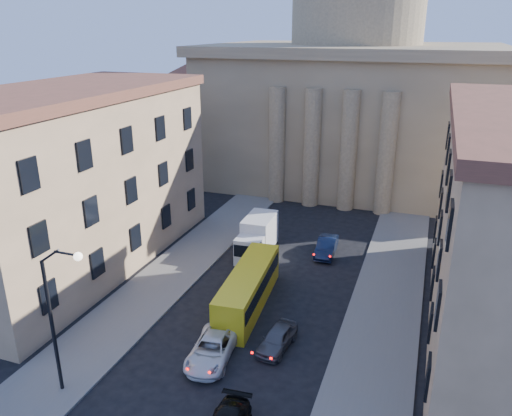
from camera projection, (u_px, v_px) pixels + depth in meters
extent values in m
cube|color=#615E58|center=(143.00, 299.00, 36.91)|extent=(5.00, 60.00, 0.15)
cube|color=#615E58|center=(377.00, 346.00, 31.54)|extent=(5.00, 60.00, 0.15)
cube|color=#7D6B4D|center=(351.00, 117.00, 65.13)|extent=(34.00, 26.00, 16.00)
cube|color=#7D6B4D|center=(355.00, 49.00, 62.25)|extent=(35.50, 27.50, 1.20)
cylinder|color=#7D6B4D|center=(357.00, 18.00, 61.02)|extent=(16.00, 16.00, 8.00)
cube|color=#7D6B4D|center=(200.00, 128.00, 70.86)|extent=(13.00, 13.00, 11.00)
cone|color=brown|center=(198.00, 74.00, 68.29)|extent=(26.02, 26.02, 4.00)
cylinder|color=#7D6B4D|center=(277.00, 146.00, 55.86)|extent=(1.80, 1.80, 13.00)
cylinder|color=#7D6B4D|center=(312.00, 148.00, 54.60)|extent=(1.80, 1.80, 13.00)
cylinder|color=#7D6B4D|center=(348.00, 151.00, 53.33)|extent=(1.80, 1.80, 13.00)
cylinder|color=#7D6B4D|center=(386.00, 154.00, 52.07)|extent=(1.80, 1.80, 13.00)
cube|color=tan|center=(73.00, 183.00, 40.77)|extent=(11.00, 26.00, 14.00)
cube|color=brown|center=(61.00, 92.00, 38.27)|extent=(11.60, 26.60, 0.80)
cylinder|color=black|center=(53.00, 329.00, 26.41)|extent=(0.20, 0.20, 8.00)
cylinder|color=black|center=(49.00, 256.00, 24.74)|extent=(1.30, 0.12, 0.96)
cylinder|color=black|center=(65.00, 253.00, 24.32)|extent=(1.30, 0.12, 0.12)
sphere|color=white|center=(78.00, 257.00, 24.10)|extent=(0.44, 0.44, 0.44)
imported|color=silver|center=(212.00, 349.00, 30.17)|extent=(2.93, 5.32, 1.41)
imported|color=#46474B|center=(277.00, 338.00, 31.25)|extent=(1.98, 4.07, 1.34)
imported|color=black|center=(326.00, 247.00, 44.13)|extent=(1.82, 4.58, 1.48)
cube|color=gold|center=(248.00, 289.00, 35.71)|extent=(3.02, 10.03, 2.78)
cube|color=black|center=(248.00, 283.00, 35.56)|extent=(3.03, 9.49, 0.99)
cylinder|color=black|center=(220.00, 325.00, 33.00)|extent=(0.34, 0.92, 0.90)
cylinder|color=black|center=(246.00, 329.00, 32.56)|extent=(0.34, 0.92, 0.90)
cylinder|color=black|center=(250.00, 276.00, 39.52)|extent=(0.34, 0.92, 0.90)
cylinder|color=black|center=(272.00, 279.00, 39.08)|extent=(0.34, 0.92, 0.90)
cube|color=silver|center=(250.00, 250.00, 42.50)|extent=(2.34, 2.43, 2.35)
cube|color=black|center=(246.00, 252.00, 41.39)|extent=(2.16, 0.19, 1.08)
cube|color=silver|center=(260.00, 232.00, 44.68)|extent=(2.50, 4.20, 3.04)
cylinder|color=black|center=(238.00, 258.00, 42.68)|extent=(0.31, 0.89, 0.88)
cylinder|color=black|center=(260.00, 261.00, 42.12)|extent=(0.31, 0.89, 0.88)
cylinder|color=black|center=(252.00, 240.00, 46.19)|extent=(0.31, 0.89, 0.88)
cylinder|color=black|center=(273.00, 243.00, 45.63)|extent=(0.31, 0.89, 0.88)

